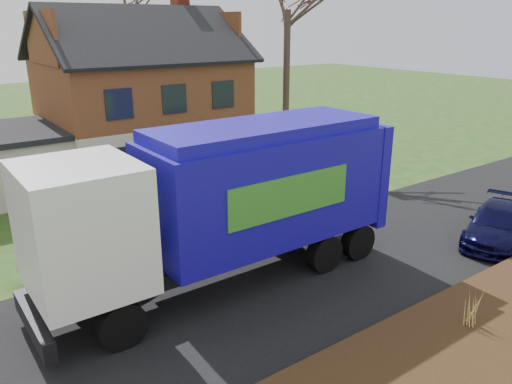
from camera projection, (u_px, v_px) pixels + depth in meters
ground at (278, 280)px, 14.87m from camera, size 120.00×120.00×0.00m
road at (278, 280)px, 14.86m from camera, size 80.00×7.00×0.02m
mulch_verge at (430, 371)px, 10.75m from camera, size 80.00×3.50×0.30m
main_house at (132, 91)px, 25.08m from camera, size 12.95×8.95×9.26m
garbage_truck at (232, 195)px, 14.06m from camera, size 10.75×2.96×4.60m
silver_sedan at (108, 246)px, 15.24m from camera, size 5.03×2.05×1.62m
navy_wagon at (497, 224)px, 17.37m from camera, size 4.65×3.14×1.25m
grass_clump_mid at (474, 308)px, 12.02m from camera, size 0.33×0.27×0.91m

